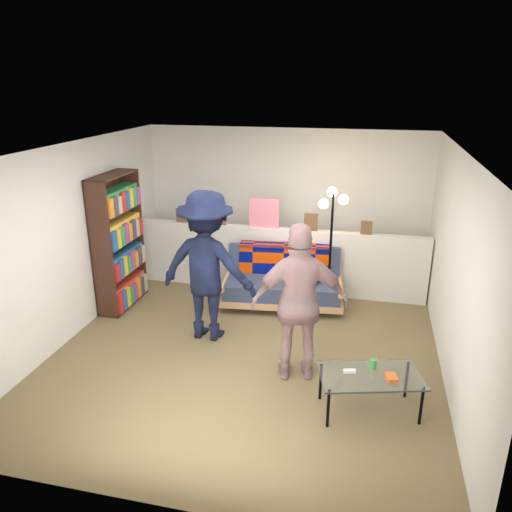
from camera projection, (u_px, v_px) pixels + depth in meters
The scene contains 10 objects.
ground at pixel (249, 347), 6.13m from camera, with size 5.00×5.00×0.00m, color brown.
room_shell at pixel (257, 206), 6.00m from camera, with size 4.60×5.05×2.45m.
half_wall_ledge at pixel (277, 260), 7.61m from camera, with size 4.45×0.15×1.00m, color silver.
ledge_decor at pixel (262, 216), 7.41m from camera, with size 2.97×0.02×0.45m.
futon_sofa at pixel (284, 282), 7.18m from camera, with size 1.79×1.00×0.74m.
bookshelf at pixel (119, 246), 7.01m from camera, with size 0.32×0.95×1.90m.
coffee_table at pixel (371, 377), 4.83m from camera, with size 1.09×0.78×0.51m.
floor_lamp at pixel (332, 224), 6.88m from camera, with size 0.40×0.34×1.72m.
person_left at pixel (207, 266), 6.10m from camera, with size 1.22×0.70×1.89m, color black.
person_right at pixel (300, 304), 5.25m from camera, with size 1.03×0.43×1.76m, color #D38991.
Camera 1 is at (1.31, -5.23, 3.13)m, focal length 35.00 mm.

